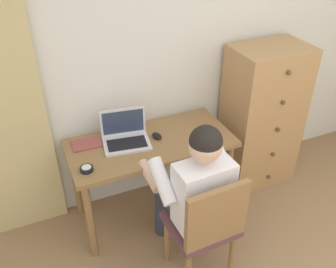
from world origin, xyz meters
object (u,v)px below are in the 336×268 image
object	(u,v)px
computer_mouse	(157,136)
person_seated	(193,186)
chair	(206,225)
desk_clock	(87,169)
laptop	(125,136)
desk	(151,153)
dresser	(262,117)
notebook_pad	(87,144)

from	to	relation	value
computer_mouse	person_seated	bearing A→B (deg)	-93.62
chair	desk_clock	bearing A→B (deg)	137.17
person_seated	laptop	bearing A→B (deg)	113.16
desk	computer_mouse	bearing A→B (deg)	23.39
desk_clock	desk	bearing A→B (deg)	16.18
dresser	person_seated	distance (m)	1.17
notebook_pad	desk	bearing A→B (deg)	-15.79
laptop	chair	bearing A→B (deg)	-71.49
desk	notebook_pad	bearing A→B (deg)	161.41
notebook_pad	desk_clock	bearing A→B (deg)	-100.29
person_seated	notebook_pad	size ratio (longest dim) A/B	5.78
dresser	laptop	bearing A→B (deg)	-179.23
chair	notebook_pad	distance (m)	1.05
laptop	notebook_pad	xyz separation A→B (m)	(-0.28, 0.08, -0.05)
desk	dresser	distance (m)	1.09
laptop	person_seated	bearing A→B (deg)	-66.84
computer_mouse	desk_clock	xyz separation A→B (m)	(-0.58, -0.18, -0.00)
desk	desk_clock	world-z (taller)	desk_clock
desk	person_seated	bearing A→B (deg)	-80.53
dresser	notebook_pad	xyz separation A→B (m)	(-1.53, 0.06, 0.10)
desk	dresser	size ratio (longest dim) A/B	0.97
computer_mouse	notebook_pad	bearing A→B (deg)	160.30
chair	computer_mouse	xyz separation A→B (m)	(-0.03, 0.75, 0.24)
dresser	person_seated	world-z (taller)	dresser
chair	laptop	world-z (taller)	laptop
computer_mouse	desk_clock	distance (m)	0.61
chair	notebook_pad	size ratio (longest dim) A/B	4.26
person_seated	computer_mouse	size ratio (longest dim) A/B	12.13
dresser	desk_clock	distance (m)	1.62
person_seated	chair	bearing A→B (deg)	-88.37
chair	desk_clock	distance (m)	0.87
dresser	person_seated	size ratio (longest dim) A/B	1.06
desk_clock	person_seated	bearing A→B (deg)	-32.31
desk	chair	bearing A→B (deg)	-82.52
desk	notebook_pad	world-z (taller)	notebook_pad
desk_clock	notebook_pad	xyz separation A→B (m)	(0.07, 0.30, -0.01)
desk	dresser	bearing A→B (deg)	4.61
desk	desk_clock	size ratio (longest dim) A/B	13.77
desk	computer_mouse	size ratio (longest dim) A/B	12.39
chair	desk_clock	world-z (taller)	chair
person_seated	laptop	distance (m)	0.67
computer_mouse	desk_clock	size ratio (longest dim) A/B	1.11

